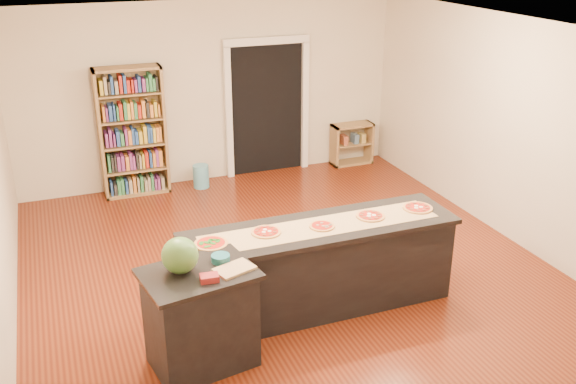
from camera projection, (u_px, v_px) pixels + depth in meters
name	position (u px, v px, depth m)	size (l,w,h in m)	color
room	(295.00, 164.00, 6.90)	(6.00, 7.00, 2.80)	beige
doorway	(267.00, 100.00, 10.26)	(1.40, 0.09, 2.21)	black
kitchen_island	(320.00, 267.00, 6.70)	(2.88, 0.78, 0.95)	black
side_counter	(201.00, 318.00, 5.80)	(0.97, 0.71, 0.96)	black
bookshelf	(132.00, 132.00, 9.46)	(0.97, 0.34, 1.93)	#987749
low_shelf	(352.00, 144.00, 10.93)	(0.70, 0.30, 0.70)	#987749
waste_bin	(201.00, 176.00, 9.97)	(0.25, 0.25, 0.36)	#57A4C3
kraft_paper	(321.00, 226.00, 6.50)	(2.50, 0.45, 0.00)	tan
watermelon	(180.00, 255.00, 5.55)	(0.32, 0.32, 0.32)	#144214
cutting_board	(234.00, 269.00, 5.64)	(0.34, 0.23, 0.02)	tan
package_red	(209.00, 278.00, 5.46)	(0.16, 0.11, 0.06)	maroon
package_teal	(221.00, 258.00, 5.78)	(0.17, 0.17, 0.06)	#195966
pizza_a	(211.00, 243.00, 6.13)	(0.31, 0.31, 0.02)	#B97E47
pizza_b	(266.00, 232.00, 6.36)	(0.28, 0.28, 0.02)	#B97E47
pizza_c	(322.00, 226.00, 6.48)	(0.27, 0.27, 0.02)	#B97E47
pizza_d	(370.00, 216.00, 6.71)	(0.32, 0.32, 0.02)	#B97E47
pizza_e	(418.00, 208.00, 6.91)	(0.30, 0.30, 0.02)	#B97E47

